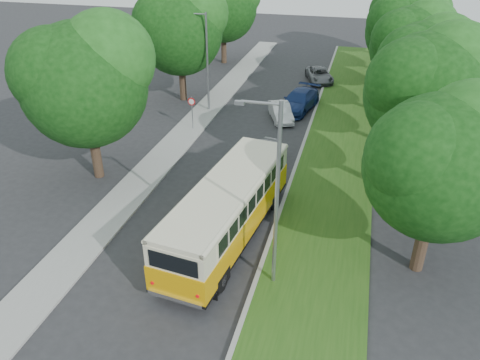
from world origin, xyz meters
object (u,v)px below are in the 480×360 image
(vintage_bus, at_px, (228,211))
(car_white, at_px, (281,112))
(lamppost_far, at_px, (206,59))
(car_silver, at_px, (259,155))
(car_grey, at_px, (319,75))
(lamppost_near, at_px, (275,193))
(car_blue, at_px, (299,101))

(vintage_bus, height_order, car_white, vintage_bus)
(lamppost_far, height_order, car_white, lamppost_far)
(car_silver, distance_m, car_grey, 18.23)
(car_white, bearing_deg, lamppost_far, 154.06)
(car_white, height_order, car_grey, car_white)
(lamppost_near, relative_size, car_silver, 1.88)
(lamppost_far, xyz_separation_m, car_grey, (7.70, 9.93, -3.49))
(lamppost_near, bearing_deg, lamppost_far, 115.71)
(car_silver, xyz_separation_m, car_blue, (0.94, 10.20, 0.04))
(vintage_bus, xyz_separation_m, car_grey, (1.38, 25.94, -0.91))
(car_blue, bearing_deg, lamppost_near, -72.80)
(car_blue, bearing_deg, lamppost_far, -152.35)
(car_silver, height_order, car_white, car_silver)
(lamppost_far, xyz_separation_m, car_white, (5.96, -0.43, -3.49))
(lamppost_near, relative_size, car_white, 2.10)
(lamppost_near, distance_m, lamppost_far, 20.53)
(car_white, height_order, car_blue, car_blue)
(lamppost_near, relative_size, lamppost_far, 1.07)
(lamppost_near, xyz_separation_m, car_silver, (-2.88, 10.28, -3.64))
(car_grey, bearing_deg, car_silver, -112.37)
(car_blue, bearing_deg, vintage_bus, -80.28)
(vintage_bus, bearing_deg, car_blue, 95.11)
(car_white, bearing_deg, car_silver, -111.37)
(car_grey, bearing_deg, vintage_bus, -110.15)
(car_grey, bearing_deg, lamppost_near, -104.67)
(lamppost_near, distance_m, car_silver, 11.28)
(car_silver, bearing_deg, vintage_bus, -73.87)
(car_white, distance_m, car_grey, 10.50)
(lamppost_far, bearing_deg, vintage_bus, -68.46)
(vintage_bus, bearing_deg, car_white, 98.47)
(lamppost_near, height_order, car_blue, lamppost_near)
(lamppost_far, distance_m, vintage_bus, 17.40)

